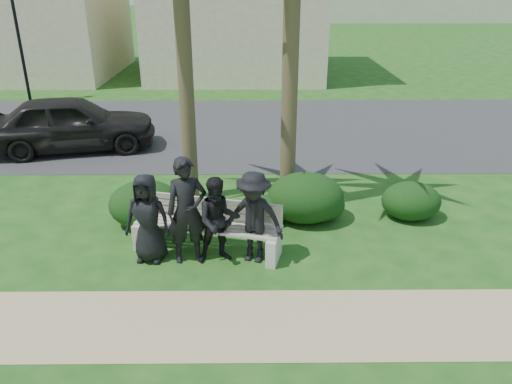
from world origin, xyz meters
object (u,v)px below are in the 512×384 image
street_lamp (16,23)px  park_bench (207,230)px  man_c (219,220)px  car_a (71,123)px  man_d (254,218)px  man_a (148,218)px  man_b (187,211)px

street_lamp → park_bench: bearing=-55.9°
man_c → car_a: (-4.47, 6.02, 0.00)m
park_bench → man_d: man_d is taller
man_a → man_c: man_a is taller
man_b → man_c: (0.53, -0.03, -0.17)m
park_bench → man_a: man_a is taller
street_lamp → man_c: 14.74m
street_lamp → park_bench: street_lamp is taller
street_lamp → car_a: (3.72, -6.04, -2.17)m
man_a → car_a: (-3.26, 5.96, -0.02)m
street_lamp → man_b: (7.66, -12.03, -2.00)m
man_a → car_a: 6.80m
street_lamp → man_c: street_lamp is taller
man_c → man_a: bearing=166.0°
man_a → man_b: (0.68, -0.03, 0.15)m
street_lamp → car_a: size_ratio=0.94×
man_c → man_b: bearing=165.7°
man_b → man_c: bearing=-17.5°
park_bench → man_a: 1.07m
man_a → car_a: bearing=127.1°
park_bench → man_b: bearing=-118.1°
car_a → street_lamp: bearing=19.5°
park_bench → man_a: size_ratio=1.75×
man_a → street_lamp: bearing=128.6°
man_b → man_a: bearing=163.1°
street_lamp → man_a: street_lamp is taller
man_c → man_d: bearing=-11.3°
street_lamp → car_a: 7.42m
street_lamp → man_b: street_lamp is taller
man_d → car_a: bearing=149.8°
street_lamp → man_c: (8.19, -12.06, -2.17)m
park_bench → car_a: size_ratio=0.61×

